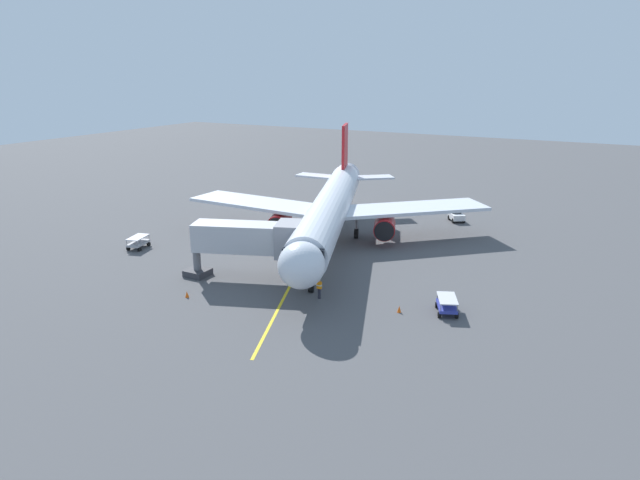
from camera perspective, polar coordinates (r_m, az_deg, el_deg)
ground_plane at (r=61.82m, az=-0.36°, el=-0.16°), size 220.00×220.00×0.00m
apron_lead_in_line at (r=55.57m, az=-1.77°, el=-2.16°), size 13.98×37.64×0.01m
airplane at (r=59.77m, az=1.10°, el=3.22°), size 32.68×38.96×11.50m
jet_bridge at (r=50.09m, az=-6.57°, el=0.09°), size 11.32×6.30×5.40m
ground_crew_marshaller at (r=46.37m, az=-0.08°, el=-4.97°), size 0.40×0.26×1.71m
baggage_cart_near_nose at (r=62.42m, az=-18.08°, el=-0.22°), size 2.11×2.88×1.27m
baggage_cart_portside at (r=44.93m, az=12.84°, el=-6.49°), size 2.33×2.94×1.27m
tug_starboard_side at (r=72.04m, az=13.77°, el=2.42°), size 2.53×2.75×1.50m
baggage_cart_rear_apron at (r=63.70m, az=-10.36°, el=0.70°), size 2.31×2.93×1.27m
safety_cone_nose_left at (r=44.47m, az=8.10°, el=-7.01°), size 0.32×0.32×0.55m
safety_cone_nose_right at (r=48.14m, az=-13.44°, el=-5.40°), size 0.32×0.32×0.55m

